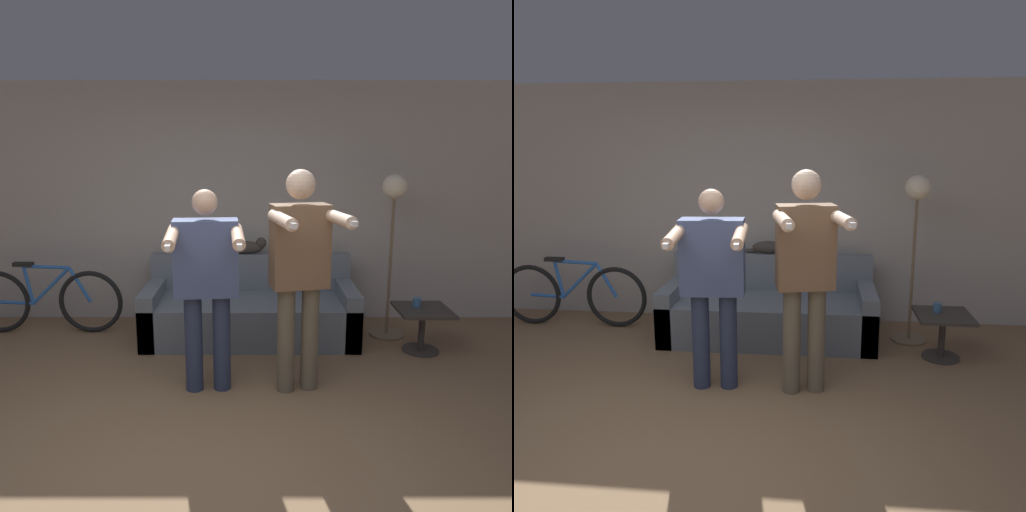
# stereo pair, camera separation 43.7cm
# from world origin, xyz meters

# --- Properties ---
(ground_plane) EXTENTS (16.00, 16.00, 0.00)m
(ground_plane) POSITION_xyz_m (0.00, 0.00, 0.00)
(ground_plane) COLOR #846647
(wall_back) EXTENTS (10.00, 0.05, 2.60)m
(wall_back) POSITION_xyz_m (0.00, 2.85, 1.30)
(wall_back) COLOR #B7B2A8
(wall_back) RESTS_ON ground_plane
(couch) EXTENTS (2.11, 0.87, 0.81)m
(couch) POSITION_xyz_m (0.36, 2.23, 0.26)
(couch) COLOR slate
(couch) RESTS_ON ground_plane
(person_left) EXTENTS (0.60, 0.71, 1.61)m
(person_left) POSITION_xyz_m (0.04, 1.07, 0.94)
(person_left) COLOR #2D3856
(person_left) RESTS_ON ground_plane
(person_right) EXTENTS (0.60, 0.75, 1.76)m
(person_right) POSITION_xyz_m (0.76, 1.08, 1.02)
(person_right) COLOR #6B604C
(person_right) RESTS_ON ground_plane
(cat) EXTENTS (0.49, 0.12, 0.18)m
(cat) POSITION_xyz_m (0.35, 2.55, 0.88)
(cat) COLOR #3D3833
(cat) RESTS_ON couch
(floor_lamp) EXTENTS (0.35, 0.35, 1.66)m
(floor_lamp) POSITION_xyz_m (1.78, 2.27, 1.27)
(floor_lamp) COLOR #756047
(floor_lamp) RESTS_ON ground_plane
(side_table) EXTENTS (0.49, 0.49, 0.43)m
(side_table) POSITION_xyz_m (2.00, 1.86, 0.31)
(side_table) COLOR #38332D
(side_table) RESTS_ON ground_plane
(cup) EXTENTS (0.08, 0.08, 0.09)m
(cup) POSITION_xyz_m (1.95, 1.91, 0.47)
(cup) COLOR #3D6693
(cup) RESTS_ON side_table
(bicycle) EXTENTS (1.64, 0.07, 0.76)m
(bicycle) POSITION_xyz_m (-1.79, 2.35, 0.35)
(bicycle) COLOR black
(bicycle) RESTS_ON ground_plane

